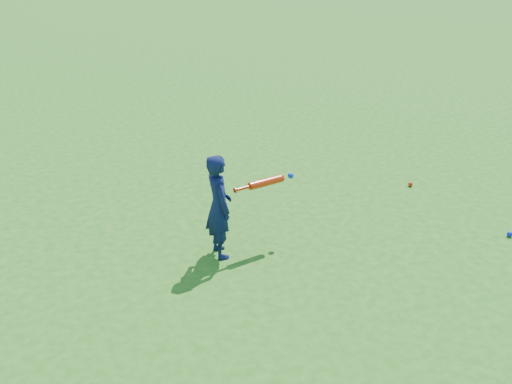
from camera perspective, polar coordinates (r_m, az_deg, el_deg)
ground at (r=7.11m, az=0.57°, el=-4.14°), size 80.00×80.00×0.00m
child at (r=6.40m, az=-3.75°, el=-1.44°), size 0.31×0.46×1.22m
ground_ball_red at (r=8.71m, az=15.19°, el=0.75°), size 0.07×0.07×0.07m
ground_ball_blue at (r=7.68m, az=24.03°, el=-3.88°), size 0.07×0.07×0.07m
bat_swing at (r=6.59m, az=1.23°, el=1.04°), size 0.80×0.26×0.09m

